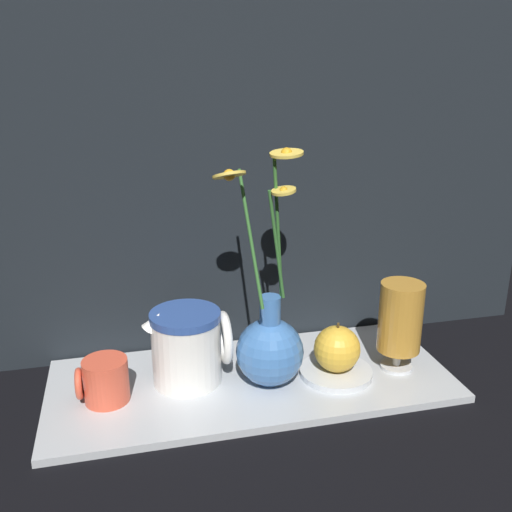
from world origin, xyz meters
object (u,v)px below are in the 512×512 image
object	(u,v)px
yellow_mug	(104,381)
orange_fruit	(337,349)
tea_glass	(400,319)
ceramic_pitcher	(188,343)
vase_with_flowers	(270,345)

from	to	relation	value
yellow_mug	orange_fruit	bearing A→B (deg)	-1.99
tea_glass	orange_fruit	world-z (taller)	tea_glass
yellow_mug	ceramic_pitcher	distance (m)	0.14
ceramic_pitcher	orange_fruit	bearing A→B (deg)	-9.80
vase_with_flowers	tea_glass	distance (m)	0.22
orange_fruit	tea_glass	bearing A→B (deg)	-1.23
vase_with_flowers	orange_fruit	bearing A→B (deg)	-1.97
vase_with_flowers	orange_fruit	distance (m)	0.11
vase_with_flowers	yellow_mug	distance (m)	0.26
vase_with_flowers	tea_glass	size ratio (longest dim) A/B	2.48
vase_with_flowers	ceramic_pitcher	xyz separation A→B (m)	(-0.12, 0.04, -0.00)
vase_with_flowers	orange_fruit	size ratio (longest dim) A/B	4.50
vase_with_flowers	yellow_mug	bearing A→B (deg)	178.00
yellow_mug	orange_fruit	world-z (taller)	orange_fruit
yellow_mug	ceramic_pitcher	bearing A→B (deg)	12.05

